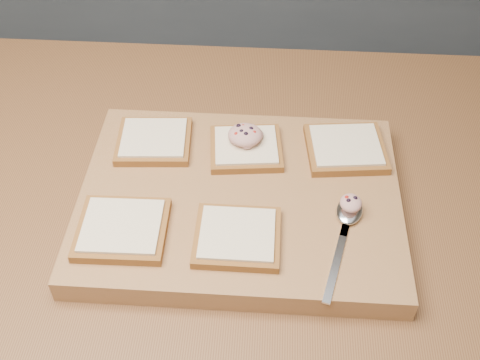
% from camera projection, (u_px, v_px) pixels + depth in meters
% --- Properties ---
extents(island_counter, '(2.00, 0.80, 0.90)m').
position_uv_depth(island_counter, '(288.00, 336.00, 1.27)').
color(island_counter, slate).
rests_on(island_counter, ground).
extents(cutting_board, '(0.48, 0.36, 0.04)m').
position_uv_depth(cutting_board, '(240.00, 201.00, 0.91)').
color(cutting_board, '#9D6C43').
rests_on(cutting_board, island_counter).
extents(bread_far_left, '(0.12, 0.11, 0.02)m').
position_uv_depth(bread_far_left, '(154.00, 141.00, 0.97)').
color(bread_far_left, brown).
rests_on(bread_far_left, cutting_board).
extents(bread_far_center, '(0.12, 0.11, 0.02)m').
position_uv_depth(bread_far_center, '(246.00, 148.00, 0.96)').
color(bread_far_center, brown).
rests_on(bread_far_center, cutting_board).
extents(bread_far_right, '(0.13, 0.12, 0.02)m').
position_uv_depth(bread_far_right, '(346.00, 148.00, 0.95)').
color(bread_far_right, brown).
rests_on(bread_far_right, cutting_board).
extents(bread_near_left, '(0.13, 0.12, 0.02)m').
position_uv_depth(bread_near_left, '(122.00, 229.00, 0.84)').
color(bread_near_left, brown).
rests_on(bread_near_left, cutting_board).
extents(bread_near_center, '(0.12, 0.11, 0.02)m').
position_uv_depth(bread_near_center, '(237.00, 236.00, 0.83)').
color(bread_near_center, brown).
rests_on(bread_near_center, cutting_board).
extents(tuna_salad_dollop, '(0.05, 0.05, 0.03)m').
position_uv_depth(tuna_salad_dollop, '(245.00, 135.00, 0.95)').
color(tuna_salad_dollop, '#D69A89').
rests_on(tuna_salad_dollop, bread_far_center).
extents(spoon, '(0.07, 0.19, 0.01)m').
position_uv_depth(spoon, '(348.00, 217.00, 0.86)').
color(spoon, silver).
rests_on(spoon, cutting_board).
extents(spoon_salad, '(0.03, 0.03, 0.02)m').
position_uv_depth(spoon_salad, '(351.00, 203.00, 0.85)').
color(spoon_salad, '#D69A89').
rests_on(spoon_salad, spoon).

